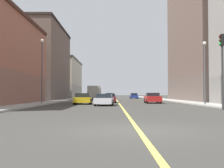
{
  "coord_description": "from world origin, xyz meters",
  "views": [
    {
      "loc": [
        -0.89,
        -9.44,
        1.24
      ],
      "look_at": [
        -0.89,
        30.38,
        2.61
      ],
      "focal_mm": 44.42,
      "sensor_mm": 36.0,
      "label": 1
    }
  ],
  "objects": [
    {
      "name": "car_white",
      "position": [
        -1.69,
        19.35,
        0.59
      ],
      "size": [
        1.98,
        4.52,
        1.2
      ],
      "color": "white",
      "rests_on": "ground"
    },
    {
      "name": "street_lamp_left_near",
      "position": [
        8.61,
        18.77,
        4.1
      ],
      "size": [
        0.36,
        0.36,
        6.43
      ],
      "color": "#4C4C51",
      "rests_on": "ground"
    },
    {
      "name": "box_truck",
      "position": [
        -4.5,
        47.68,
        1.49
      ],
      "size": [
        2.54,
        6.99,
        2.75
      ],
      "color": "maroon",
      "rests_on": "ground"
    },
    {
      "name": "sidewalk_right",
      "position": [
        -9.32,
        49.0,
        0.07
      ],
      "size": [
        2.62,
        168.0,
        0.15
      ],
      "primitive_type": "cube",
      "color": "#9E9B93",
      "rests_on": "ground"
    },
    {
      "name": "car_blue",
      "position": [
        4.47,
        58.34,
        0.66
      ],
      "size": [
        1.88,
        4.49,
        1.33
      ],
      "color": "#23389E",
      "rests_on": "ground"
    },
    {
      "name": "car_red",
      "position": [
        4.34,
        26.32,
        0.65
      ],
      "size": [
        1.99,
        4.62,
        1.33
      ],
      "color": "red",
      "rests_on": "ground"
    },
    {
      "name": "building_left_mid",
      "position": [
        14.98,
        36.43,
        11.48
      ],
      "size": [
        9.0,
        22.33,
        22.94
      ],
      "color": "brown",
      "rests_on": "ground"
    },
    {
      "name": "car_silver",
      "position": [
        -1.38,
        49.01,
        0.66
      ],
      "size": [
        1.99,
        4.09,
        1.35
      ],
      "color": "silver",
      "rests_on": "ground"
    },
    {
      "name": "building_right_midblock",
      "position": [
        -14.98,
        44.34,
        7.14
      ],
      "size": [
        9.0,
        20.28,
        14.26
      ],
      "color": "brown",
      "rests_on": "ground"
    },
    {
      "name": "car_yellow",
      "position": [
        -4.28,
        22.84,
        0.62
      ],
      "size": [
        2.07,
        4.21,
        1.28
      ],
      "color": "gold",
      "rests_on": "ground"
    },
    {
      "name": "building_right_distant",
      "position": [
        -14.98,
        68.62,
        5.36
      ],
      "size": [
        9.0,
        22.15,
        10.7
      ],
      "color": "#9D9688",
      "rests_on": "ground"
    },
    {
      "name": "car_maroon",
      "position": [
        -1.28,
        28.16,
        0.6
      ],
      "size": [
        1.93,
        4.03,
        1.22
      ],
      "color": "maroon",
      "rests_on": "ground"
    },
    {
      "name": "lane_center_stripe",
      "position": [
        0.0,
        49.0,
        0.01
      ],
      "size": [
        0.16,
        154.0,
        0.01
      ],
      "primitive_type": "cube",
      "color": "#E5D14C",
      "rests_on": "ground"
    },
    {
      "name": "sidewalk_left",
      "position": [
        9.32,
        49.0,
        0.07
      ],
      "size": [
        2.62,
        168.0,
        0.15
      ],
      "primitive_type": "cube",
      "color": "#9E9B93",
      "rests_on": "ground"
    },
    {
      "name": "street_lamp_right_near",
      "position": [
        -8.61,
        20.96,
        4.46
      ],
      "size": [
        0.36,
        0.36,
        7.11
      ],
      "color": "#4C4C51",
      "rests_on": "ground"
    },
    {
      "name": "ground_plane",
      "position": [
        0.0,
        0.0,
        0.0
      ],
      "size": [
        400.0,
        400.0,
        0.0
      ],
      "primitive_type": "plane",
      "color": "#363430",
      "rests_on": "ground"
    },
    {
      "name": "traffic_light_left_near",
      "position": [
        7.59,
        11.76,
        3.78
      ],
      "size": [
        0.4,
        0.32,
        5.81
      ],
      "color": "#2D2D2D",
      "rests_on": "ground"
    }
  ]
}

